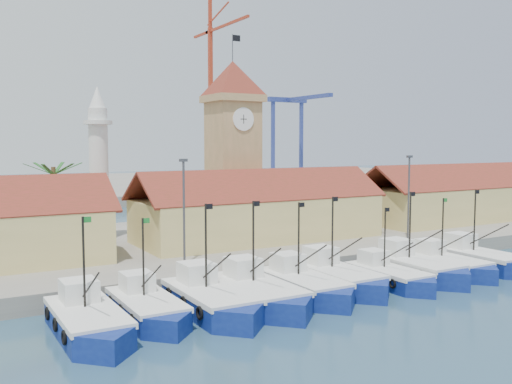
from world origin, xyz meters
TOP-DOWN VIEW (x-y plane):
  - ground at (0.00, 0.00)m, footprint 400.00×400.00m
  - quay at (0.00, 24.00)m, footprint 140.00×32.00m
  - terminal at (0.00, 110.00)m, footprint 240.00×80.00m
  - boat_0 at (-22.53, 1.89)m, footprint 3.74×10.24m
  - boat_1 at (-18.32, 3.12)m, footprint 3.48×9.54m
  - boat_2 at (-13.98, 2.34)m, footprint 3.89×10.66m
  - boat_3 at (-10.18, 2.28)m, footprint 3.89×10.66m
  - boat_4 at (-5.93, 2.67)m, footprint 3.71×10.16m
  - boat_5 at (-2.13, 3.33)m, footprint 3.82×10.45m
  - boat_6 at (2.25, 2.00)m, footprint 3.30×9.04m
  - boat_7 at (6.09, 2.85)m, footprint 3.86×10.57m
  - boat_8 at (9.85, 2.61)m, footprint 3.49×9.57m
  - boat_9 at (14.10, 2.49)m, footprint 3.79×10.39m
  - hall_center at (0.00, 20.00)m, footprint 27.04×10.13m
  - hall_right at (32.00, 20.00)m, footprint 31.20×10.13m
  - clock_tower at (0.00, 26.00)m, footprint 5.80×5.80m
  - minaret at (-15.00, 28.00)m, footprint 3.00×3.00m
  - palm_tree at (-20.00, 26.00)m, footprint 5.60×5.03m
  - lamp_posts at (0.50, 12.00)m, footprint 80.70×0.25m
  - crane_red_right at (34.59, 103.98)m, footprint 1.00×30.60m
  - gantry at (62.00, 106.65)m, footprint 13.00×22.00m

SIDE VIEW (x-z plane):
  - ground at x=0.00m, z-range 0.00..0.00m
  - boat_6 at x=2.25m, z-range -2.71..4.13m
  - boat_1 at x=-18.32m, z-range -2.86..4.35m
  - boat_8 at x=9.85m, z-range -2.87..4.37m
  - quay at x=0.00m, z-range 0.00..1.50m
  - boat_4 at x=-5.93m, z-range -3.05..4.64m
  - boat_0 at x=-22.53m, z-range -3.07..4.67m
  - boat_9 at x=14.10m, z-range -3.12..4.74m
  - boat_5 at x=-2.13m, z-range -3.14..4.77m
  - boat_7 at x=6.09m, z-range -3.17..4.83m
  - boat_2 at x=-13.98m, z-range -3.20..4.87m
  - boat_3 at x=-10.18m, z-range -3.20..4.87m
  - terminal at x=0.00m, z-range 0.00..2.00m
  - hall_center at x=0.00m, z-range 0.18..7.79m
  - hall_right at x=32.00m, z-range 0.18..7.79m
  - palm_tree at x=-20.00m, z-range 2.05..10.44m
  - lamp_posts at x=0.50m, z-range 1.96..10.99m
  - minaret at x=-15.00m, z-range 1.58..17.88m
  - clock_tower at x=0.00m, z-range 0.61..23.31m
  - gantry at x=62.00m, z-range 8.44..31.64m
  - crane_red_right at x=34.59m, z-range 4.36..51.35m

